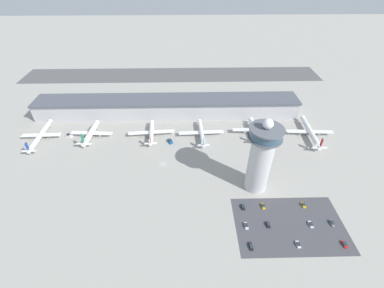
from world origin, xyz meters
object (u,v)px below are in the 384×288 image
(airplane_gate_delta, at_px, (201,132))
(service_truck_fuel, at_px, (170,141))
(car_yellow_taxi, at_px, (303,205))
(car_green_van, at_px, (298,244))
(car_white_wagon, at_px, (311,224))
(airplane_gate_foxtrot, at_px, (310,132))
(car_black_suv, at_px, (263,206))
(car_red_hatchback, at_px, (243,207))
(airplane_gate_echo, at_px, (254,130))
(airplane_gate_charlie, at_px, (151,132))
(control_tower, at_px, (261,157))
(car_maroon_suv, at_px, (251,246))
(airplane_gate_bravo, at_px, (91,133))
(car_silver_sedan, at_px, (344,244))
(car_blue_compact, at_px, (268,225))
(airplane_gate_alpha, at_px, (41,135))
(car_navy_sedan, at_px, (246,226))
(car_grey_coupe, at_px, (332,223))
(service_truck_catering, at_px, (69,136))
(service_truck_baggage, at_px, (149,139))

(airplane_gate_delta, relative_size, service_truck_fuel, 5.48)
(service_truck_fuel, height_order, car_yellow_taxi, service_truck_fuel)
(car_green_van, bearing_deg, car_white_wagon, 46.42)
(airplane_gate_foxtrot, height_order, car_black_suv, airplane_gate_foxtrot)
(airplane_gate_delta, relative_size, car_red_hatchback, 8.86)
(airplane_gate_echo, height_order, service_truck_fuel, airplane_gate_echo)
(airplane_gate_charlie, height_order, airplane_gate_delta, airplane_gate_charlie)
(control_tower, height_order, car_white_wagon, control_tower)
(car_maroon_suv, bearing_deg, airplane_gate_bravo, 138.15)
(airplane_gate_delta, height_order, car_maroon_suv, airplane_gate_delta)
(airplane_gate_bravo, bearing_deg, car_silver_sedan, -31.74)
(car_blue_compact, xyz_separation_m, car_silver_sedan, (38.74, -13.36, -0.03))
(airplane_gate_alpha, distance_m, airplane_gate_charlie, 91.99)
(car_blue_compact, distance_m, car_navy_sedan, 12.99)
(car_grey_coupe, distance_m, car_black_suv, 39.84)
(airplane_gate_charlie, bearing_deg, car_white_wagon, -41.44)
(service_truck_catering, relative_size, service_truck_fuel, 0.87)
(airplane_gate_echo, bearing_deg, airplane_gate_charlie, -178.85)
(airplane_gate_alpha, distance_m, car_navy_sedan, 179.13)
(airplane_gate_alpha, relative_size, car_red_hatchback, 10.09)
(airplane_gate_bravo, distance_m, car_green_van, 174.72)
(airplane_gate_alpha, height_order, airplane_gate_echo, airplane_gate_echo)
(airplane_gate_delta, xyz_separation_m, car_silver_sedan, (73.42, -102.32, -3.18))
(service_truck_fuel, bearing_deg, car_black_suv, -47.76)
(service_truck_catering, relative_size, car_white_wagon, 1.31)
(service_truck_fuel, bearing_deg, airplane_gate_bravo, 172.47)
(car_silver_sedan, xyz_separation_m, car_green_van, (-25.43, 0.49, -0.01))
(car_green_van, bearing_deg, service_truck_fuel, 128.38)
(airplane_gate_foxtrot, height_order, car_red_hatchback, airplane_gate_foxtrot)
(airplane_gate_bravo, distance_m, car_maroon_suv, 154.67)
(control_tower, bearing_deg, car_green_van, -71.35)
(car_green_van, bearing_deg, car_navy_sedan, 154.78)
(car_white_wagon, height_order, car_yellow_taxi, car_yellow_taxi)
(control_tower, distance_m, car_green_van, 52.78)
(airplane_gate_delta, xyz_separation_m, service_truck_baggage, (-43.98, -4.16, -2.65))
(airplane_gate_bravo, xyz_separation_m, service_truck_catering, (-19.46, 0.42, -3.04))
(service_truck_fuel, xyz_separation_m, car_blue_compact, (60.98, -80.92, -0.38))
(airplane_gate_delta, distance_m, car_yellow_taxi, 96.68)
(car_silver_sedan, height_order, car_white_wagon, car_silver_sedan)
(airplane_gate_bravo, xyz_separation_m, car_silver_sedan, (166.76, -103.14, -3.57))
(service_truck_catering, xyz_separation_m, car_silver_sedan, (186.23, -103.56, -0.53))
(car_maroon_suv, relative_size, car_red_hatchback, 1.12)
(airplane_gate_charlie, distance_m, car_red_hatchback, 100.52)
(airplane_gate_foxtrot, bearing_deg, control_tower, -136.28)
(car_silver_sedan, distance_m, car_black_suv, 46.73)
(car_black_suv, bearing_deg, car_white_wagon, -29.11)
(airplane_gate_echo, relative_size, car_green_van, 8.82)
(car_grey_coupe, relative_size, car_green_van, 1.14)
(service_truck_fuel, relative_size, car_yellow_taxi, 1.64)
(airplane_gate_charlie, relative_size, car_grey_coupe, 8.12)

